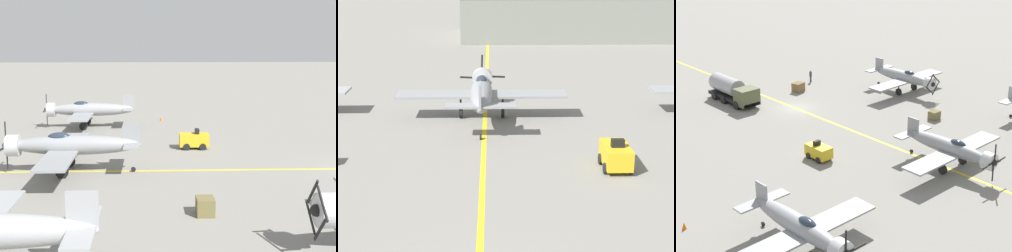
{
  "view_description": "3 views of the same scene",
  "coord_description": "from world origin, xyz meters",
  "views": [
    {
      "loc": [
        -33.46,
        16.5,
        9.3
      ],
      "look_at": [
        3.89,
        15.05,
        2.67
      ],
      "focal_mm": 50.0,
      "sensor_mm": 36.0,
      "label": 1
    },
    {
      "loc": [
        0.55,
        -15.99,
        11.44
      ],
      "look_at": [
        1.26,
        12.69,
        2.47
      ],
      "focal_mm": 60.0,
      "sensor_mm": 36.0,
      "label": 2
    },
    {
      "loc": [
        38.78,
        49.66,
        22.61
      ],
      "look_at": [
        2.85,
        11.4,
        1.82
      ],
      "focal_mm": 60.0,
      "sensor_mm": 36.0,
      "label": 3
    }
  ],
  "objects": [
    {
      "name": "airplane_far_center",
      "position": [
        -0.22,
        22.32,
        2.01
      ],
      "size": [
        12.0,
        9.98,
        3.8
      ],
      "rotation": [
        0.0,
        0.0,
        -0.07
      ],
      "color": "gray",
      "rests_on": "ground"
    },
    {
      "name": "tow_tractor",
      "position": [
        7.27,
        12.59,
        0.79
      ],
      "size": [
        1.57,
        2.6,
        1.79
      ],
      "color": "gold",
      "rests_on": "ground"
    }
  ]
}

